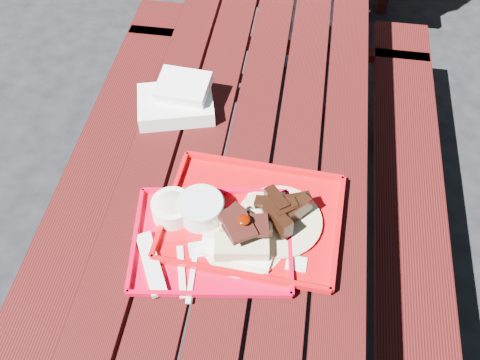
{
  "coord_description": "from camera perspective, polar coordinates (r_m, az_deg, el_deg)",
  "views": [
    {
      "loc": [
        0.14,
        -1.07,
        2.01
      ],
      "look_at": [
        0.0,
        -0.15,
        0.82
      ],
      "focal_mm": 40.0,
      "sensor_mm": 36.0,
      "label": 1
    }
  ],
  "objects": [
    {
      "name": "ground",
      "position": [
        2.28,
        0.58,
        -9.75
      ],
      "size": [
        60.0,
        60.0,
        0.0
      ],
      "primitive_type": "plane",
      "color": "black",
      "rests_on": "ground"
    },
    {
      "name": "picnic_table_near",
      "position": [
        1.81,
        0.72,
        -1.35
      ],
      "size": [
        1.41,
        2.4,
        0.75
      ],
      "color": "#3E0D0C",
      "rests_on": "ground"
    },
    {
      "name": "far_tray",
      "position": [
        1.49,
        0.95,
        -4.04
      ],
      "size": [
        0.51,
        0.41,
        0.08
      ],
      "color": "red",
      "rests_on": "picnic_table_near"
    },
    {
      "name": "white_cloth",
      "position": [
        1.78,
        -6.64,
        8.5
      ],
      "size": [
        0.28,
        0.24,
        0.1
      ],
      "color": "white",
      "rests_on": "picnic_table_near"
    },
    {
      "name": "near_tray",
      "position": [
        1.46,
        -2.98,
        -5.4
      ],
      "size": [
        0.47,
        0.39,
        0.14
      ],
      "color": "red",
      "rests_on": "picnic_table_near"
    }
  ]
}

